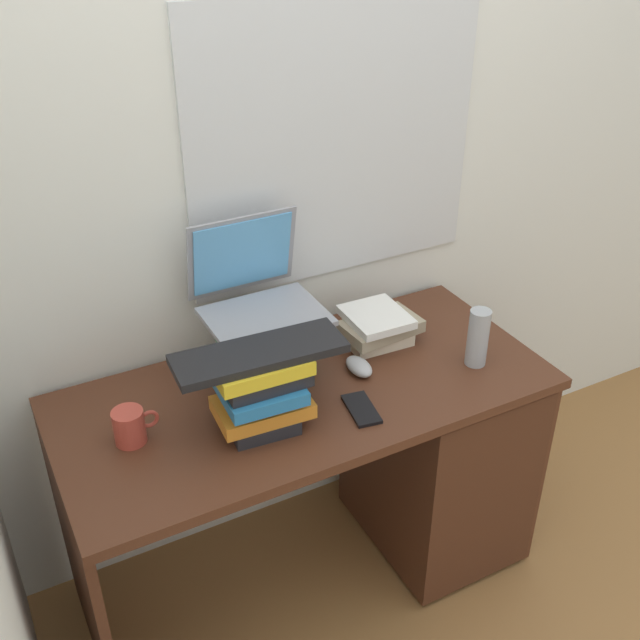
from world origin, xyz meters
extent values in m
plane|color=olive|center=(0.00, 0.00, 0.00)|extent=(6.00, 6.00, 0.00)
cube|color=silver|center=(0.00, 0.35, 1.30)|extent=(6.00, 0.05, 2.60)
cube|color=silver|center=(0.27, 0.32, 1.28)|extent=(0.90, 0.01, 0.80)
cube|color=#4C2819|center=(0.00, 0.00, 0.72)|extent=(1.34, 0.62, 0.03)
cube|color=#4C2819|center=(-0.66, 0.00, 0.35)|extent=(0.02, 0.57, 0.70)
cube|color=#4C2819|center=(0.66, 0.00, 0.35)|extent=(0.02, 0.57, 0.70)
cube|color=#442416|center=(0.45, -0.03, 0.35)|extent=(0.40, 0.52, 0.67)
cube|color=#338C4C|center=(-0.05, 0.11, 0.75)|extent=(0.22, 0.16, 0.04)
cube|color=#B22D33|center=(-0.06, 0.11, 0.79)|extent=(0.18, 0.14, 0.04)
cube|color=black|center=(-0.07, 0.10, 0.82)|extent=(0.22, 0.18, 0.02)
cube|color=#338C4C|center=(-0.07, 0.12, 0.84)|extent=(0.22, 0.18, 0.03)
cube|color=#B22D33|center=(-0.06, 0.11, 0.87)|extent=(0.23, 0.17, 0.03)
cube|color=black|center=(-0.07, 0.12, 0.90)|extent=(0.17, 0.14, 0.03)
cube|color=black|center=(-0.17, -0.08, 0.75)|extent=(0.18, 0.19, 0.04)
cube|color=orange|center=(-0.16, -0.09, 0.79)|extent=(0.24, 0.16, 0.04)
cube|color=yellow|center=(-0.17, -0.08, 0.82)|extent=(0.17, 0.13, 0.02)
cube|color=#2672B2|center=(-0.17, -0.09, 0.85)|extent=(0.20, 0.20, 0.03)
cube|color=black|center=(-0.16, -0.09, 0.88)|extent=(0.22, 0.15, 0.04)
cube|color=yellow|center=(-0.17, -0.09, 0.92)|extent=(0.24, 0.16, 0.04)
cube|color=beige|center=(0.29, 0.10, 0.75)|extent=(0.19, 0.13, 0.04)
cube|color=gray|center=(0.30, 0.10, 0.79)|extent=(0.24, 0.15, 0.04)
cube|color=white|center=(0.29, 0.11, 0.82)|extent=(0.17, 0.19, 0.02)
cube|color=gray|center=(-0.06, 0.12, 0.92)|extent=(0.31, 0.24, 0.01)
cube|color=gray|center=(-0.06, 0.26, 1.04)|extent=(0.31, 0.05, 0.24)
cube|color=#59A5E5|center=(-0.06, 0.25, 1.04)|extent=(0.28, 0.04, 0.21)
cube|color=black|center=(-0.16, -0.09, 0.95)|extent=(0.43, 0.17, 0.02)
ellipsoid|color=#A5A8AD|center=(0.17, 0.00, 0.75)|extent=(0.06, 0.10, 0.04)
cylinder|color=#B23F33|center=(-0.48, 0.01, 0.78)|extent=(0.08, 0.08, 0.09)
torus|color=#B23F33|center=(-0.43, 0.01, 0.78)|extent=(0.05, 0.01, 0.05)
cylinder|color=#999EA5|center=(0.48, -0.12, 0.82)|extent=(0.06, 0.06, 0.17)
cube|color=black|center=(0.09, -0.15, 0.74)|extent=(0.09, 0.15, 0.01)
camera|label=1|loc=(-0.75, -1.49, 1.96)|focal=42.77mm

